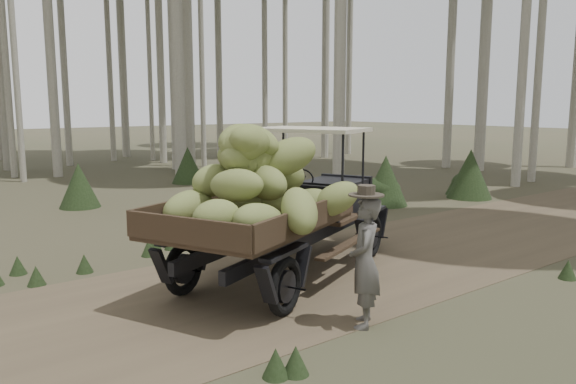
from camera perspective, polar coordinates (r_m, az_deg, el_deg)
name	(u,v)px	position (r m, az deg, el deg)	size (l,w,h in m)	color
ground	(207,301)	(7.85, -8.20, -10.87)	(120.00, 120.00, 0.00)	#473D2B
dirt_track	(207,300)	(7.85, -8.20, -10.84)	(70.00, 4.00, 0.01)	brown
banana_truck	(272,190)	(8.12, -1.60, 0.22)	(5.12, 3.52, 2.46)	black
farmer	(365,260)	(6.77, 7.81, -6.90)	(0.68, 0.67, 1.71)	#504C49
undergrowth	(99,265)	(7.93, -18.66, -7.02)	(23.64, 23.45, 1.40)	#233319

